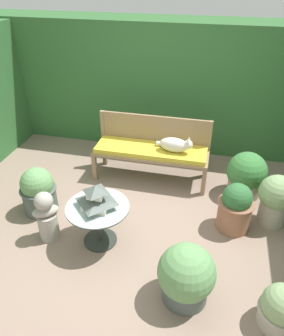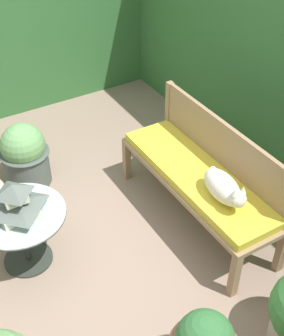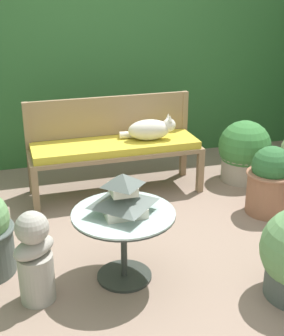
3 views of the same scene
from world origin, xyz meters
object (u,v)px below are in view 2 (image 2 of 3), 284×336
(garden_bench, at_px, (197,179))
(patio_table, at_px, (21,224))
(pagoda_birdhouse, at_px, (16,202))
(potted_plant_bench_left, at_px, (25,155))
(cat, at_px, (224,188))

(garden_bench, xyz_separation_m, patio_table, (-0.30, -1.42, -0.04))
(pagoda_birdhouse, height_order, potted_plant_bench_left, pagoda_birdhouse)
(cat, distance_m, patio_table, 1.55)
(potted_plant_bench_left, bearing_deg, cat, 33.47)
(garden_bench, relative_size, pagoda_birdhouse, 4.51)
(patio_table, bearing_deg, cat, 65.29)
(garden_bench, height_order, potted_plant_bench_left, potted_plant_bench_left)
(cat, height_order, pagoda_birdhouse, pagoda_birdhouse)
(garden_bench, relative_size, patio_table, 2.34)
(patio_table, bearing_deg, pagoda_birdhouse, -90.00)
(cat, distance_m, pagoda_birdhouse, 1.53)
(patio_table, height_order, potted_plant_bench_left, potted_plant_bench_left)
(garden_bench, xyz_separation_m, potted_plant_bench_left, (-1.23, -1.07, -0.14))
(cat, xyz_separation_m, pagoda_birdhouse, (-0.64, -1.39, 0.01))
(cat, bearing_deg, garden_bench, -178.02)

